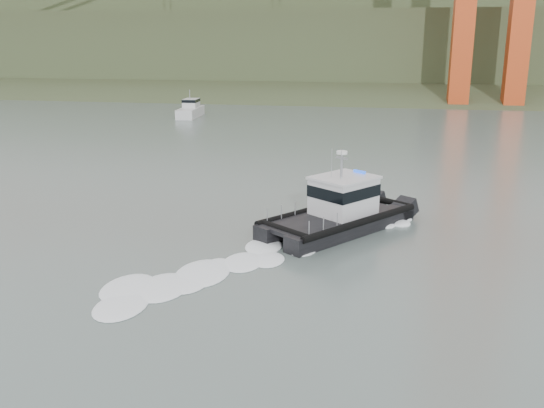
{
  "coord_description": "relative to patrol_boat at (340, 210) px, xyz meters",
  "views": [
    {
      "loc": [
        7.2,
        -22.32,
        10.54
      ],
      "look_at": [
        1.85,
        6.38,
        2.4
      ],
      "focal_mm": 40.0,
      "sensor_mm": 36.0,
      "label": 1
    }
  ],
  "objects": [
    {
      "name": "patrol_boat",
      "position": [
        0.0,
        0.0,
        0.0
      ],
      "size": [
        8.53,
        9.7,
        4.63
      ],
      "rotation": [
        0.0,
        0.0,
        -0.65
      ],
      "color": "black",
      "rests_on": "ground"
    },
    {
      "name": "motorboat",
      "position": [
        -23.45,
        45.51,
        -0.23
      ],
      "size": [
        2.6,
        6.87,
        3.72
      ],
      "rotation": [
        0.0,
        0.0,
        0.05
      ],
      "color": "silver",
      "rests_on": "ground"
    },
    {
      "name": "headlands",
      "position": [
        -4.97,
        115.2,
        5.89
      ],
      "size": [
        500.0,
        105.36,
        27.12
      ],
      "color": "#364829",
      "rests_on": "ground"
    },
    {
      "name": "ground",
      "position": [
        -4.97,
        -10.3,
        -1.16
      ],
      "size": [
        400.0,
        400.0,
        0.0
      ],
      "primitive_type": "plane",
      "color": "#4A5853",
      "rests_on": "ground"
    }
  ]
}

